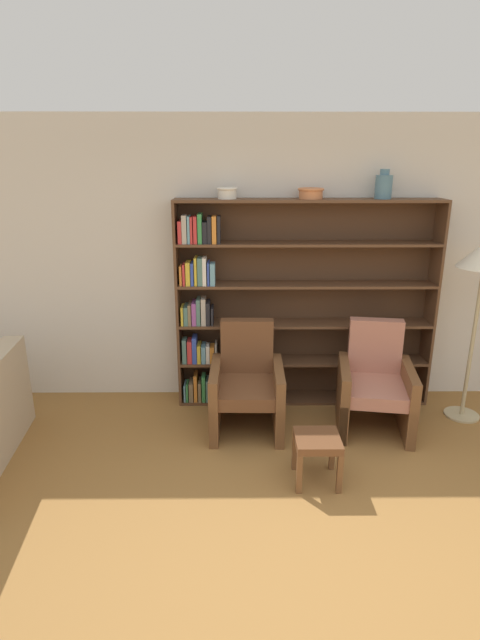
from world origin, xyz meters
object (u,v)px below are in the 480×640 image
bookshelf (281,306)px  armchair_leather (247,386)px  vase_tall (384,186)px  footstool (317,445)px  bowl_stoneware (227,192)px  bowl_slate (311,193)px  armchair_cushioned (375,385)px

bookshelf → armchair_leather: 0.88m
vase_tall → footstool: bearing=-117.9°
bowl_stoneware → vase_tall: (1.41, 0.00, 0.06)m
bowl_slate → footstool: 2.22m
vase_tall → armchair_cushioned: vase_tall is taller
bookshelf → vase_tall: 1.44m
bowl_stoneware → vase_tall: bearing=0.0°
bowl_slate → footstool: (-0.07, -1.36, -1.76)m
bookshelf → armchair_cushioned: size_ratio=2.58×
armchair_cushioned → footstool: size_ratio=2.55×
bookshelf → vase_tall: bearing=-1.4°
bowl_slate → armchair_cushioned: bowl_slate is taller
vase_tall → armchair_cushioned: (-0.08, -0.54, -1.71)m
bowl_slate → footstool: size_ratio=0.63×
bowl_stoneware → vase_tall: vase_tall is taller
bowl_stoneware → armchair_leather: size_ratio=0.20×
bowl_slate → armchair_cushioned: size_ratio=0.25×
bookshelf → armchair_leather: bearing=-121.3°
bookshelf → bowl_slate: size_ratio=10.45×
armchair_leather → armchair_cushioned: bearing=-178.9°
armchair_leather → bookshelf: bearing=-120.2°
armchair_cushioned → bowl_stoneware: bearing=-13.2°
vase_tall → armchair_leather: size_ratio=0.27×
armchair_cushioned → vase_tall: bearing=-89.5°
bowl_stoneware → footstool: bowl_stoneware is taller
armchair_cushioned → footstool: bearing=60.9°
bowl_stoneware → armchair_leather: (0.17, -0.54, -1.66)m
bowl_stoneware → vase_tall: 1.41m
bowl_slate → armchair_leather: bearing=-137.2°
bookshelf → footstool: (0.17, -1.39, -0.68)m
bowl_stoneware → vase_tall: size_ratio=0.72×
footstool → bookshelf: bearing=97.0°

